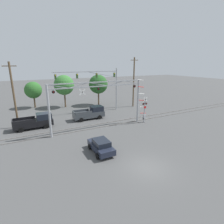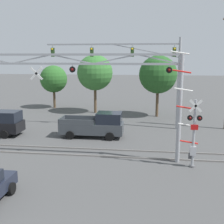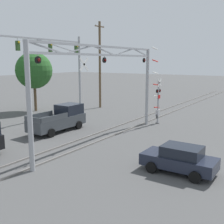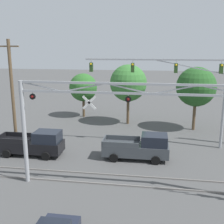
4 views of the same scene
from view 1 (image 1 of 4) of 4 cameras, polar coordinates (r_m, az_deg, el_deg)
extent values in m
plane|color=#4C4C4C|center=(17.34, 11.50, -17.35)|extent=(200.00, 200.00, 0.00)
cube|color=gray|center=(26.34, -4.42, -5.06)|extent=(80.00, 0.08, 0.10)
cube|color=gray|center=(27.59, -5.59, -4.11)|extent=(80.00, 0.08, 0.10)
cylinder|color=#9EA0A5|center=(23.39, -19.86, 0.09)|extent=(0.28, 0.28, 6.90)
cylinder|color=#9EA0A5|center=(28.36, 8.44, 3.48)|extent=(0.28, 0.28, 6.90)
cube|color=#9EA0A5|center=(24.58, -4.47, 8.38)|extent=(13.89, 0.14, 0.14)
cube|color=#9EA0A5|center=(24.51, -4.50, 9.71)|extent=(13.89, 0.14, 0.14)
cube|color=#9EA0A5|center=(23.00, -17.20, 7.95)|extent=(2.74, 0.08, 0.65)
cube|color=#9EA0A5|center=(23.63, -10.64, 8.57)|extent=(2.74, 0.08, 0.65)
cube|color=#9EA0A5|center=(24.54, -4.48, 9.04)|extent=(2.74, 0.08, 0.65)
cube|color=#9EA0A5|center=(25.71, 1.19, 9.39)|extent=(2.74, 0.08, 0.65)
cube|color=#9EA0A5|center=(27.11, 6.33, 9.62)|extent=(2.74, 0.08, 0.65)
cylinder|color=black|center=(22.99, -18.60, 6.20)|extent=(0.38, 0.10, 0.38)
sphere|color=#590C0C|center=(22.92, -18.57, 6.18)|extent=(0.18, 0.18, 0.18)
cylinder|color=#9EA0A5|center=(22.96, -18.65, 6.79)|extent=(0.04, 0.04, 0.10)
cylinder|color=black|center=(24.63, -4.45, 7.55)|extent=(0.38, 0.10, 0.38)
sphere|color=#590C0C|center=(24.56, -4.39, 7.53)|extent=(0.18, 0.18, 0.18)
cylinder|color=#9EA0A5|center=(24.59, -4.46, 8.10)|extent=(0.04, 0.04, 0.10)
cylinder|color=black|center=(27.53, 7.38, 8.32)|extent=(0.38, 0.10, 0.38)
sphere|color=#590C0C|center=(27.47, 7.47, 8.31)|extent=(0.18, 0.18, 0.18)
cylinder|color=#9EA0A5|center=(27.50, 7.40, 8.82)|extent=(0.04, 0.04, 0.10)
cube|color=white|center=(23.76, -9.67, 6.44)|extent=(0.88, 0.03, 0.88)
cube|color=white|center=(23.76, -9.67, 6.44)|extent=(0.88, 0.03, 0.88)
cylinder|color=black|center=(23.74, -9.66, 6.43)|extent=(0.04, 0.04, 0.02)
cylinder|color=#9EA0A5|center=(28.57, 10.56, 0.69)|extent=(0.16, 0.16, 4.20)
cylinder|color=#59595B|center=(29.16, 10.36, -3.20)|extent=(0.35, 0.35, 0.10)
cube|color=white|center=(28.09, 10.87, 4.09)|extent=(0.78, 0.03, 0.78)
cube|color=white|center=(28.09, 10.87, 4.09)|extent=(0.78, 0.03, 0.78)
cylinder|color=black|center=(28.07, 10.90, 4.08)|extent=(0.04, 0.04, 0.02)
cylinder|color=black|center=(28.16, 10.21, 2.59)|extent=(0.32, 0.09, 0.32)
sphere|color=#590C0C|center=(28.11, 10.28, 2.57)|extent=(0.16, 0.16, 0.16)
cylinder|color=black|center=(28.50, 11.10, 2.70)|extent=(0.32, 0.09, 0.32)
sphere|color=#590C0C|center=(28.45, 11.18, 2.68)|extent=(0.16, 0.16, 0.16)
cube|color=#9EA0A5|center=(28.33, 10.66, 2.65)|extent=(0.64, 0.06, 0.06)
cube|color=red|center=(28.38, 10.72, 1.52)|extent=(0.44, 0.02, 0.32)
cube|color=#B2B2B7|center=(28.85, 10.45, -1.32)|extent=(0.36, 0.28, 0.56)
cylinder|color=red|center=(28.55, 10.09, -0.37)|extent=(1.08, 0.09, 0.25)
cylinder|color=white|center=(28.18, 9.94, 1.68)|extent=(1.08, 0.09, 0.25)
cylinder|color=red|center=(27.86, 9.79, 3.77)|extent=(1.08, 0.09, 0.25)
cylinder|color=white|center=(27.57, 9.62, 5.91)|extent=(1.08, 0.09, 0.25)
cylinder|color=red|center=(27.32, 9.46, 8.10)|extent=(1.08, 0.09, 0.25)
cylinder|color=white|center=(27.11, 9.29, 10.32)|extent=(1.08, 0.09, 0.25)
cube|color=#3F3F42|center=(28.88, 10.22, -2.01)|extent=(0.24, 0.12, 0.36)
cylinder|color=#9EA0A5|center=(35.89, 1.44, 7.44)|extent=(0.24, 0.24, 8.42)
cube|color=#9EA0A5|center=(33.04, -8.19, 12.87)|extent=(12.33, 0.14, 0.14)
cube|color=#9EA0A5|center=(34.22, -3.16, 12.09)|extent=(6.18, 0.08, 1.28)
cylinder|color=#9EA0A5|center=(31.64, -18.11, 11.88)|extent=(0.04, 0.04, 0.30)
cube|color=#28471E|center=(31.68, -18.02, 10.87)|extent=(0.30, 0.26, 0.83)
sphere|color=yellow|center=(31.49, -18.01, 11.36)|extent=(0.18, 0.18, 0.18)
cylinder|color=#9EA0A5|center=(32.48, -11.39, 12.42)|extent=(0.04, 0.04, 0.30)
cube|color=#28471E|center=(32.51, -11.34, 11.42)|extent=(0.30, 0.26, 0.83)
sphere|color=yellow|center=(32.34, -11.28, 11.91)|extent=(0.18, 0.18, 0.18)
cylinder|color=#9EA0A5|center=(33.72, -5.07, 12.76)|extent=(0.04, 0.04, 0.30)
cube|color=#28471E|center=(33.75, -5.05, 11.81)|extent=(0.30, 0.26, 0.83)
sphere|color=yellow|center=(33.58, -4.95, 12.28)|extent=(0.18, 0.18, 0.18)
cylinder|color=#9EA0A5|center=(35.32, 0.75, 12.95)|extent=(0.04, 0.04, 0.30)
cube|color=#28471E|center=(35.35, 0.74, 12.04)|extent=(0.30, 0.26, 0.83)
sphere|color=yellow|center=(35.19, 0.87, 12.49)|extent=(0.18, 0.18, 0.18)
cube|color=#3D4247|center=(30.34, -7.59, -0.83)|extent=(5.32, 1.83, 0.91)
cube|color=black|center=(30.61, -5.03, 1.13)|extent=(2.04, 1.68, 0.88)
cube|color=#3D4247|center=(29.02, -9.12, -0.32)|extent=(2.88, 0.08, 0.39)
cube|color=#3D4247|center=(30.63, -10.16, 0.48)|extent=(2.88, 0.08, 0.39)
cube|color=#3D4247|center=(29.43, -12.41, -0.27)|extent=(0.10, 1.75, 0.39)
cylinder|color=black|center=(30.21, -4.01, -1.70)|extent=(0.71, 0.24, 0.71)
cylinder|color=black|center=(31.85, -5.34, -0.81)|extent=(0.71, 0.24, 0.71)
cylinder|color=black|center=(29.14, -9.98, -2.56)|extent=(0.71, 0.24, 0.71)
cylinder|color=black|center=(30.84, -11.02, -1.59)|extent=(0.71, 0.24, 0.71)
cube|color=black|center=(28.33, -24.27, -3.33)|extent=(5.46, 1.83, 0.91)
cube|color=black|center=(28.16, -21.38, -1.21)|extent=(2.10, 1.68, 0.88)
cube|color=black|center=(27.29, -26.70, -2.88)|extent=(2.96, 0.08, 0.39)
cube|color=black|center=(28.97, -26.78, -1.88)|extent=(2.96, 0.08, 0.39)
cube|color=black|center=(28.19, -29.84, -2.74)|extent=(0.10, 1.75, 0.39)
cylinder|color=black|center=(27.70, -20.56, -4.33)|extent=(0.71, 0.24, 0.71)
cylinder|color=black|center=(29.45, -21.02, -3.21)|extent=(0.71, 0.24, 0.71)
cylinder|color=black|center=(27.60, -27.54, -5.22)|extent=(0.71, 0.24, 0.71)
cylinder|color=black|center=(29.35, -27.58, -4.04)|extent=(0.71, 0.24, 0.71)
cube|color=#1E2333|center=(19.32, -3.66, -11.28)|extent=(1.71, 3.87, 0.62)
cube|color=black|center=(18.94, -3.50, -9.89)|extent=(1.46, 2.01, 0.56)
cylinder|color=black|center=(20.15, -7.31, -11.18)|extent=(0.24, 0.60, 0.60)
cylinder|color=black|center=(20.72, -2.72, -10.26)|extent=(0.24, 0.60, 0.60)
cylinder|color=black|center=(18.23, -4.71, -14.17)|extent=(0.24, 0.60, 0.60)
cylinder|color=black|center=(18.87, 0.29, -13.01)|extent=(0.24, 0.60, 0.60)
cylinder|color=brown|center=(28.86, -29.38, 4.55)|extent=(0.28, 0.28, 9.57)
cube|color=brown|center=(28.50, -30.52, 12.81)|extent=(1.80, 0.12, 0.12)
cylinder|color=silver|center=(28.55, -32.22, 12.78)|extent=(0.08, 0.08, 0.12)
cylinder|color=silver|center=(28.48, -28.87, 13.23)|extent=(0.08, 0.08, 0.12)
cylinder|color=brown|center=(38.58, 7.08, 9.49)|extent=(0.28, 0.28, 10.55)
cube|color=brown|center=(38.36, 7.33, 16.44)|extent=(1.80, 0.12, 0.12)
cylinder|color=silver|center=(37.91, 6.26, 16.64)|extent=(0.08, 0.08, 0.12)
cylinder|color=silver|center=(38.83, 8.37, 16.54)|extent=(0.08, 0.08, 0.12)
cylinder|color=brown|center=(39.54, -15.08, 3.95)|extent=(0.32, 0.32, 3.36)
sphere|color=#387533|center=(39.04, -15.41, 8.49)|extent=(4.24, 4.24, 4.24)
cylinder|color=brown|center=(40.45, -4.41, 4.64)|extent=(0.32, 0.32, 3.28)
sphere|color=#265623|center=(39.97, -4.50, 9.03)|extent=(4.23, 4.23, 4.23)
cylinder|color=brown|center=(41.32, -23.95, 3.08)|extent=(0.32, 0.32, 2.60)
sphere|color=#2D6628|center=(40.90, -24.34, 6.55)|extent=(3.54, 3.54, 3.54)
camera|label=2|loc=(15.25, 43.00, 1.33)|focal=45.00mm
camera|label=3|loc=(13.45, -56.98, -6.86)|focal=45.00mm
camera|label=4|loc=(12.50, 35.01, 11.49)|focal=45.00mm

